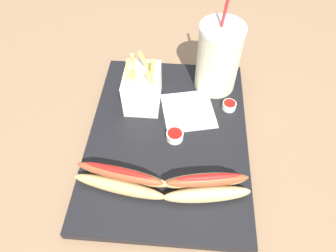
{
  "coord_description": "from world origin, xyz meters",
  "views": [
    {
      "loc": [
        -0.4,
        -0.03,
        0.57
      ],
      "look_at": [
        0.0,
        0.0,
        0.05
      ],
      "focal_mm": 32.89,
      "sensor_mm": 36.0,
      "label": 1
    }
  ],
  "objects_px": {
    "fries_basket": "(142,88)",
    "hot_dog_2": "(121,179)",
    "napkin_stack": "(188,111)",
    "soda_cup": "(218,58)",
    "hot_dog_1": "(206,186)",
    "ketchup_cup_1": "(229,105)",
    "ketchup_cup_2": "(175,135)"
  },
  "relations": [
    {
      "from": "hot_dog_1",
      "to": "napkin_stack",
      "type": "relative_size",
      "value": 1.47
    },
    {
      "from": "soda_cup",
      "to": "hot_dog_1",
      "type": "distance_m",
      "value": 0.31
    },
    {
      "from": "soda_cup",
      "to": "napkin_stack",
      "type": "relative_size",
      "value": 2.18
    },
    {
      "from": "soda_cup",
      "to": "ketchup_cup_2",
      "type": "height_order",
      "value": "soda_cup"
    },
    {
      "from": "soda_cup",
      "to": "ketchup_cup_2",
      "type": "relative_size",
      "value": 6.81
    },
    {
      "from": "soda_cup",
      "to": "ketchup_cup_1",
      "type": "bearing_deg",
      "value": -156.35
    },
    {
      "from": "ketchup_cup_1",
      "to": "napkin_stack",
      "type": "bearing_deg",
      "value": 100.65
    },
    {
      "from": "hot_dog_2",
      "to": "soda_cup",
      "type": "bearing_deg",
      "value": -31.92
    },
    {
      "from": "soda_cup",
      "to": "fries_basket",
      "type": "height_order",
      "value": "soda_cup"
    },
    {
      "from": "hot_dog_2",
      "to": "ketchup_cup_1",
      "type": "distance_m",
      "value": 0.31
    },
    {
      "from": "hot_dog_1",
      "to": "hot_dog_2",
      "type": "relative_size",
      "value": 0.9
    },
    {
      "from": "soda_cup",
      "to": "napkin_stack",
      "type": "xyz_separation_m",
      "value": [
        -0.1,
        0.06,
        -0.08
      ]
    },
    {
      "from": "soda_cup",
      "to": "hot_dog_2",
      "type": "distance_m",
      "value": 0.35
    },
    {
      "from": "hot_dog_1",
      "to": "napkin_stack",
      "type": "xyz_separation_m",
      "value": [
        0.2,
        0.04,
        -0.02
      ]
    },
    {
      "from": "napkin_stack",
      "to": "soda_cup",
      "type": "bearing_deg",
      "value": -32.9
    },
    {
      "from": "hot_dog_2",
      "to": "ketchup_cup_2",
      "type": "xyz_separation_m",
      "value": [
        0.12,
        -0.1,
        -0.01
      ]
    },
    {
      "from": "hot_dog_1",
      "to": "ketchup_cup_1",
      "type": "xyz_separation_m",
      "value": [
        0.22,
        -0.06,
        -0.02
      ]
    },
    {
      "from": "soda_cup",
      "to": "napkin_stack",
      "type": "bearing_deg",
      "value": 147.1
    },
    {
      "from": "soda_cup",
      "to": "hot_dog_1",
      "type": "bearing_deg",
      "value": 175.89
    },
    {
      "from": "hot_dog_1",
      "to": "ketchup_cup_1",
      "type": "distance_m",
      "value": 0.23
    },
    {
      "from": "fries_basket",
      "to": "hot_dog_2",
      "type": "distance_m",
      "value": 0.23
    },
    {
      "from": "hot_dog_2",
      "to": "ketchup_cup_1",
      "type": "height_order",
      "value": "hot_dog_2"
    },
    {
      "from": "soda_cup",
      "to": "napkin_stack",
      "type": "distance_m",
      "value": 0.14
    },
    {
      "from": "fries_basket",
      "to": "napkin_stack",
      "type": "bearing_deg",
      "value": -102.05
    },
    {
      "from": "hot_dog_2",
      "to": "ketchup_cup_2",
      "type": "relative_size",
      "value": 5.09
    },
    {
      "from": "fries_basket",
      "to": "hot_dog_1",
      "type": "xyz_separation_m",
      "value": [
        -0.23,
        -0.15,
        -0.02
      ]
    },
    {
      "from": "soda_cup",
      "to": "fries_basket",
      "type": "bearing_deg",
      "value": 112.88
    },
    {
      "from": "soda_cup",
      "to": "fries_basket",
      "type": "xyz_separation_m",
      "value": [
        -0.07,
        0.17,
        -0.04
      ]
    },
    {
      "from": "hot_dog_1",
      "to": "ketchup_cup_1",
      "type": "height_order",
      "value": "hot_dog_1"
    },
    {
      "from": "soda_cup",
      "to": "napkin_stack",
      "type": "height_order",
      "value": "soda_cup"
    },
    {
      "from": "hot_dog_2",
      "to": "ketchup_cup_2",
      "type": "height_order",
      "value": "hot_dog_2"
    },
    {
      "from": "soda_cup",
      "to": "hot_dog_1",
      "type": "height_order",
      "value": "soda_cup"
    }
  ]
}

